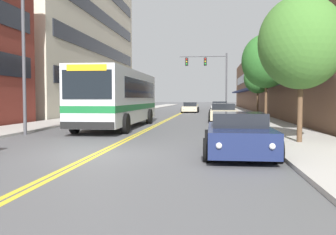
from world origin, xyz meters
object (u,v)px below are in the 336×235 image
object	(u,v)px
car_silver_parked_left_mid	(140,108)
car_champagne_moving_lead	(190,108)
street_tree_right_far	(258,78)
car_navy_parked_right_foreground	(239,135)
fire_hydrant	(257,121)
traffic_signal_mast	(211,71)
street_lamp_left_near	(29,21)
car_beige_parked_right_mid	(223,113)
car_charcoal_parked_left_far	(121,111)
street_tree_right_mid	(266,61)
city_bus	(120,96)
car_white_parked_right_end	(220,108)
car_black_parked_right_far	(220,110)
street_tree_right_near	(301,43)

from	to	relation	value
car_silver_parked_left_mid	car_champagne_moving_lead	size ratio (longest dim) A/B	1.00
car_silver_parked_left_mid	street_tree_right_far	xyz separation A→B (m)	(12.09, -7.19, 2.90)
car_navy_parked_right_foreground	car_champagne_moving_lead	size ratio (longest dim) A/B	0.97
car_navy_parked_right_foreground	car_champagne_moving_lead	world-z (taller)	car_navy_parked_right_foreground
fire_hydrant	traffic_signal_mast	bearing A→B (deg)	96.29
street_lamp_left_near	fire_hydrant	xyz separation A→B (m)	(10.93, 3.62, -4.84)
car_silver_parked_left_mid	traffic_signal_mast	bearing A→B (deg)	13.07
car_silver_parked_left_mid	car_beige_parked_right_mid	distance (m)	16.30
car_charcoal_parked_left_far	car_champagne_moving_lead	size ratio (longest dim) A/B	0.94
street_tree_right_mid	street_tree_right_far	bearing A→B (deg)	86.85
car_beige_parked_right_mid	street_lamp_left_near	bearing A→B (deg)	-130.47
city_bus	street_tree_right_mid	xyz separation A→B (m)	(9.11, 4.12, 2.39)
city_bus	car_charcoal_parked_left_far	bearing A→B (deg)	103.50
car_white_parked_right_end	street_lamp_left_near	world-z (taller)	street_lamp_left_near
car_white_parked_right_end	fire_hydrant	size ratio (longest dim) A/B	6.37
car_white_parked_right_end	car_beige_parked_right_mid	bearing A→B (deg)	-90.23
car_white_parked_right_end	fire_hydrant	xyz separation A→B (m)	(1.51, -22.26, -0.14)
city_bus	street_lamp_left_near	world-z (taller)	street_lamp_left_near
city_bus	traffic_signal_mast	size ratio (longest dim) A/B	1.69
car_charcoal_parked_left_far	fire_hydrant	xyz separation A→B (m)	(10.36, -11.70, -0.15)
traffic_signal_mast	street_tree_right_mid	world-z (taller)	traffic_signal_mast
car_navy_parked_right_foreground	car_charcoal_parked_left_far	bearing A→B (deg)	113.03
car_champagne_moving_lead	street_tree_right_mid	bearing A→B (deg)	-72.56
car_white_parked_right_end	street_tree_right_far	world-z (taller)	street_tree_right_far
street_tree_right_far	car_black_parked_right_far	bearing A→B (deg)	167.62
street_tree_right_near	street_tree_right_mid	xyz separation A→B (m)	(0.43, 11.72, 0.48)
car_charcoal_parked_left_far	street_tree_right_near	bearing A→B (deg)	-58.12
car_silver_parked_left_mid	street_tree_right_mid	xyz separation A→B (m)	(11.63, -15.58, 3.61)
traffic_signal_mast	street_tree_right_near	distance (m)	29.34
car_silver_parked_left_mid	car_champagne_moving_lead	xyz separation A→B (m)	(5.39, 4.27, -0.05)
city_bus	car_black_parked_right_far	bearing A→B (deg)	64.64
fire_hydrant	car_champagne_moving_lead	bearing A→B (deg)	101.17
car_silver_parked_left_mid	street_lamp_left_near	distance (m)	25.13
car_white_parked_right_end	street_tree_right_far	size ratio (longest dim) A/B	1.00
car_charcoal_parked_left_far	car_white_parked_right_end	size ratio (longest dim) A/B	0.92
car_champagne_moving_lead	street_tree_right_mid	xyz separation A→B (m)	(6.23, -19.85, 3.66)
car_charcoal_parked_left_far	car_white_parked_right_end	world-z (taller)	car_charcoal_parked_left_far
car_champagne_moving_lead	street_lamp_left_near	xyz separation A→B (m)	(-5.93, -28.95, 4.76)
city_bus	car_white_parked_right_end	xyz separation A→B (m)	(6.37, 20.90, -1.22)
street_lamp_left_near	street_tree_right_near	distance (m)	12.13
car_black_parked_right_far	street_lamp_left_near	xyz separation A→B (m)	(-9.32, -18.21, 4.75)
car_silver_parked_left_mid	street_tree_right_far	bearing A→B (deg)	-30.76
street_tree_right_far	fire_hydrant	xyz separation A→B (m)	(-1.69, -13.87, -3.03)
car_beige_parked_right_mid	street_tree_right_mid	size ratio (longest dim) A/B	0.72
street_tree_right_far	fire_hydrant	distance (m)	14.30
car_black_parked_right_far	street_lamp_left_near	bearing A→B (deg)	-117.11
car_beige_parked_right_mid	street_tree_right_far	distance (m)	7.84
car_champagne_moving_lead	traffic_signal_mast	xyz separation A→B (m)	(2.48, -2.44, 4.29)
street_lamp_left_near	car_black_parked_right_far	bearing A→B (deg)	62.89
street_tree_right_far	car_navy_parked_right_foreground	bearing A→B (deg)	-98.23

